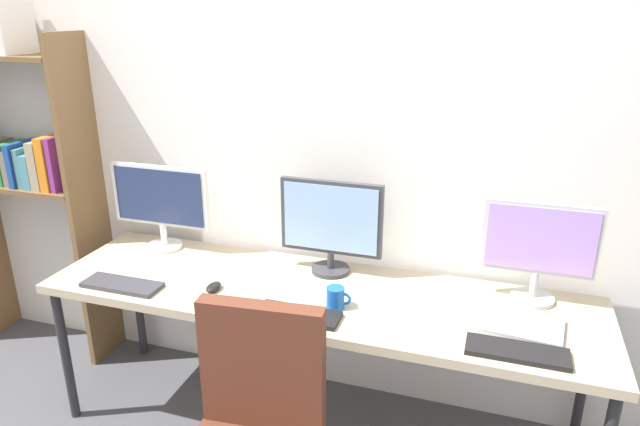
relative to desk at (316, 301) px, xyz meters
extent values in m
cube|color=silver|center=(0.00, 0.42, 0.61)|extent=(4.84, 0.10, 2.60)
cube|color=tan|center=(0.00, 0.00, 0.03)|extent=(2.44, 0.68, 0.04)
cylinder|color=#262628|center=(-1.17, -0.29, -0.34)|extent=(0.04, 0.04, 0.70)
cylinder|color=#262628|center=(-1.17, 0.29, -0.34)|extent=(0.04, 0.04, 0.70)
cylinder|color=#262628|center=(1.17, 0.29, -0.34)|extent=(0.04, 0.04, 0.70)
cube|color=brown|center=(-1.37, 0.23, 0.21)|extent=(0.03, 0.28, 1.81)
cube|color=brown|center=(-1.77, 0.23, 0.30)|extent=(0.76, 0.28, 0.02)
cube|color=brown|center=(-1.77, 0.23, 0.99)|extent=(0.76, 0.28, 0.02)
cube|color=black|center=(-1.90, 0.24, 0.41)|extent=(0.05, 0.22, 0.19)
cube|color=#287F3D|center=(-1.84, 0.23, 0.42)|extent=(0.05, 0.22, 0.22)
cube|color=gray|center=(-1.79, 0.24, 0.41)|extent=(0.05, 0.22, 0.19)
cube|color=#1E4799|center=(-1.74, 0.22, 0.43)|extent=(0.03, 0.22, 0.23)
cube|color=teal|center=(-1.70, 0.23, 0.42)|extent=(0.03, 0.22, 0.21)
cube|color=teal|center=(-1.65, 0.22, 0.41)|extent=(0.06, 0.22, 0.18)
cube|color=tan|center=(-1.59, 0.22, 0.44)|extent=(0.05, 0.22, 0.26)
cube|color=orange|center=(-1.53, 0.22, 0.46)|extent=(0.05, 0.22, 0.28)
cube|color=#8C338C|center=(-1.48, 0.23, 0.46)|extent=(0.03, 0.22, 0.28)
cube|color=tan|center=(-1.71, 0.22, 1.12)|extent=(0.04, 0.22, 0.24)
cube|color=white|center=(-1.65, 0.23, 1.14)|extent=(0.05, 0.22, 0.27)
cube|color=#592D1E|center=(0.00, -0.59, 0.06)|extent=(0.44, 0.11, 0.48)
cylinder|color=silver|center=(-0.90, 0.21, 0.06)|extent=(0.18, 0.18, 0.02)
cylinder|color=silver|center=(-0.90, 0.21, 0.12)|extent=(0.03, 0.03, 0.11)
cube|color=silver|center=(-0.90, 0.21, 0.33)|extent=(0.53, 0.03, 0.31)
cube|color=navy|center=(-0.90, 0.20, 0.33)|extent=(0.49, 0.01, 0.28)
cylinder|color=#38383D|center=(0.00, 0.21, 0.06)|extent=(0.18, 0.18, 0.02)
cylinder|color=#38383D|center=(0.00, 0.21, 0.11)|extent=(0.03, 0.03, 0.08)
cube|color=#38383D|center=(0.00, 0.21, 0.32)|extent=(0.48, 0.03, 0.35)
cube|color=#8CB2F2|center=(0.00, 0.20, 0.32)|extent=(0.44, 0.01, 0.31)
cylinder|color=silver|center=(0.90, 0.21, 0.06)|extent=(0.18, 0.18, 0.02)
cylinder|color=silver|center=(0.90, 0.21, 0.12)|extent=(0.03, 0.03, 0.11)
cube|color=silver|center=(0.90, 0.21, 0.33)|extent=(0.46, 0.03, 0.31)
cube|color=#B28CE5|center=(0.90, 0.20, 0.33)|extent=(0.43, 0.01, 0.27)
cube|color=#38383D|center=(-0.84, -0.23, 0.06)|extent=(0.36, 0.13, 0.02)
cube|color=black|center=(0.00, -0.23, 0.06)|extent=(0.34, 0.13, 0.02)
cube|color=black|center=(0.84, -0.23, 0.06)|extent=(0.36, 0.13, 0.02)
ellipsoid|color=black|center=(-0.43, -0.13, 0.06)|extent=(0.06, 0.10, 0.03)
cube|color=silver|center=(0.85, -0.04, 0.06)|extent=(0.34, 0.25, 0.02)
cylinder|color=blue|center=(0.12, -0.11, 0.09)|extent=(0.08, 0.08, 0.09)
torus|color=blue|center=(0.16, -0.11, 0.09)|extent=(0.06, 0.01, 0.06)
camera|label=1|loc=(0.71, -2.12, 1.23)|focal=31.97mm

